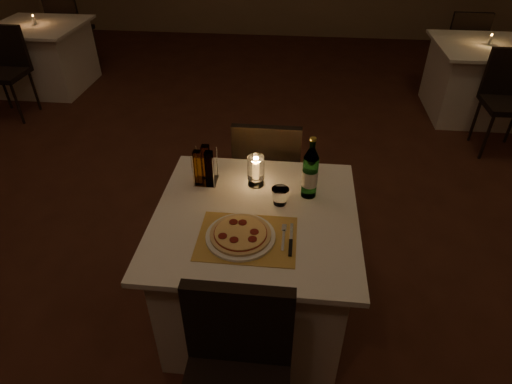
# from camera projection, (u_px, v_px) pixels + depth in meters

# --- Properties ---
(floor) EXTENTS (8.00, 10.00, 0.02)m
(floor) POSITION_uv_depth(u_px,v_px,m) (230.00, 244.00, 3.01)
(floor) COLOR #4A2317
(floor) RESTS_ON ground
(main_table) EXTENTS (1.00, 1.00, 0.74)m
(main_table) POSITION_uv_depth(u_px,v_px,m) (256.00, 266.00, 2.31)
(main_table) COLOR white
(main_table) RESTS_ON ground
(chair_near) EXTENTS (0.42, 0.42, 0.90)m
(chair_near) POSITION_uv_depth(u_px,v_px,m) (236.00, 370.00, 1.64)
(chair_near) COLOR black
(chair_near) RESTS_ON ground
(chair_far) EXTENTS (0.42, 0.42, 0.90)m
(chair_far) POSITION_uv_depth(u_px,v_px,m) (267.00, 168.00, 2.78)
(chair_far) COLOR black
(chair_far) RESTS_ON ground
(placemat) EXTENTS (0.45, 0.34, 0.00)m
(placemat) POSITION_uv_depth(u_px,v_px,m) (247.00, 238.00, 1.95)
(placemat) COLOR gold
(placemat) RESTS_ON main_table
(plate) EXTENTS (0.32, 0.32, 0.01)m
(plate) POSITION_uv_depth(u_px,v_px,m) (241.00, 236.00, 1.95)
(plate) COLOR white
(plate) RESTS_ON placemat
(pizza) EXTENTS (0.28, 0.28, 0.02)m
(pizza) POSITION_uv_depth(u_px,v_px,m) (240.00, 234.00, 1.94)
(pizza) COLOR #D8B77F
(pizza) RESTS_ON plate
(fork) EXTENTS (0.02, 0.18, 0.00)m
(fork) POSITION_uv_depth(u_px,v_px,m) (284.00, 235.00, 1.96)
(fork) COLOR silver
(fork) RESTS_ON placemat
(knife) EXTENTS (0.02, 0.22, 0.01)m
(knife) POSITION_uv_depth(u_px,v_px,m) (291.00, 244.00, 1.91)
(knife) COLOR black
(knife) RESTS_ON placemat
(tumbler) EXTENTS (0.09, 0.09, 0.09)m
(tumbler) POSITION_uv_depth(u_px,v_px,m) (280.00, 196.00, 2.14)
(tumbler) COLOR white
(tumbler) RESTS_ON main_table
(water_bottle) EXTENTS (0.08, 0.08, 0.34)m
(water_bottle) POSITION_uv_depth(u_px,v_px,m) (310.00, 173.00, 2.14)
(water_bottle) COLOR #56A15A
(water_bottle) RESTS_ON main_table
(hurricane_candle) EXTENTS (0.09, 0.09, 0.17)m
(hurricane_candle) POSITION_uv_depth(u_px,v_px,m) (256.00, 169.00, 2.24)
(hurricane_candle) COLOR white
(hurricane_candle) RESTS_ON main_table
(cruet_caddy) EXTENTS (0.12, 0.12, 0.21)m
(cruet_caddy) POSITION_uv_depth(u_px,v_px,m) (205.00, 167.00, 2.26)
(cruet_caddy) COLOR white
(cruet_caddy) RESTS_ON main_table
(neighbor_table_left) EXTENTS (1.00, 1.00, 0.74)m
(neighbor_table_left) POSITION_uv_depth(u_px,v_px,m) (45.00, 57.00, 5.06)
(neighbor_table_left) COLOR white
(neighbor_table_left) RESTS_ON ground
(neighbor_chair_la) EXTENTS (0.42, 0.42, 0.90)m
(neighbor_chair_la) POSITION_uv_depth(u_px,v_px,m) (5.00, 63.00, 4.38)
(neighbor_chair_la) COLOR black
(neighbor_chair_la) RESTS_ON ground
(neighbor_chair_lb) EXTENTS (0.42, 0.42, 0.90)m
(neighbor_chair_lb) POSITION_uv_depth(u_px,v_px,m) (69.00, 25.00, 5.53)
(neighbor_chair_lb) COLOR black
(neighbor_chair_lb) RESTS_ON ground
(neighbor_candle_left) EXTENTS (0.03, 0.03, 0.11)m
(neighbor_candle_left) POSITION_uv_depth(u_px,v_px,m) (34.00, 20.00, 4.81)
(neighbor_candle_left) COLOR white
(neighbor_candle_left) RESTS_ON neighbor_table_left
(neighbor_table_right) EXTENTS (1.00, 1.00, 0.74)m
(neighbor_table_right) POSITION_uv_depth(u_px,v_px,m) (478.00, 80.00, 4.47)
(neighbor_table_right) COLOR white
(neighbor_table_right) RESTS_ON ground
(neighbor_chair_ra) EXTENTS (0.42, 0.42, 0.90)m
(neighbor_chair_ra) POSITION_uv_depth(u_px,v_px,m) (509.00, 91.00, 3.79)
(neighbor_chair_ra) COLOR black
(neighbor_chair_ra) RESTS_ON ground
(neighbor_chair_rb) EXTENTS (0.42, 0.42, 0.90)m
(neighbor_chair_rb) POSITION_uv_depth(u_px,v_px,m) (463.00, 42.00, 4.94)
(neighbor_chair_rb) COLOR black
(neighbor_chair_rb) RESTS_ON ground
(neighbor_candle_right) EXTENTS (0.03, 0.03, 0.11)m
(neighbor_candle_right) POSITION_uv_depth(u_px,v_px,m) (490.00, 40.00, 4.22)
(neighbor_candle_right) COLOR white
(neighbor_candle_right) RESTS_ON neighbor_table_right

